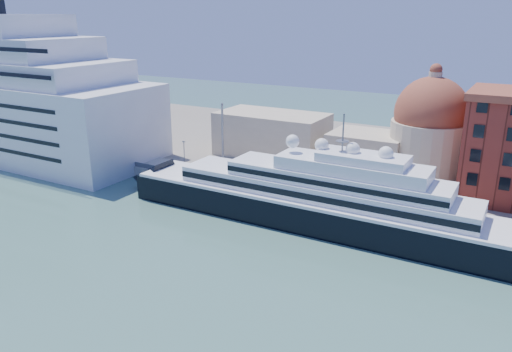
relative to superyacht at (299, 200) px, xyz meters
The scene contains 8 objects.
ground 23.88m from the superyacht, 101.00° to the right, with size 400.00×400.00×0.00m, color #3C685F.
quay 12.34m from the superyacht, 112.11° to the left, with size 180.00×10.00×2.50m, color gray.
land 52.32m from the superyacht, 94.91° to the left, with size 260.00×72.00×2.00m, color slate.
quay_fence 8.04m from the superyacht, 124.50° to the left, with size 180.00×0.10×1.20m, color slate.
superyacht is the anchor object (origin of this frame).
service_barge 59.57m from the superyacht, behind, with size 10.83×6.02×2.31m.
church 35.34m from the superyacht, 86.84° to the left, with size 66.00×18.00×25.50m.
lamp_posts 20.17m from the superyacht, 151.59° to the left, with size 120.80×2.40×18.00m.
Camera 1 is at (43.03, -62.56, 40.11)m, focal length 35.00 mm.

